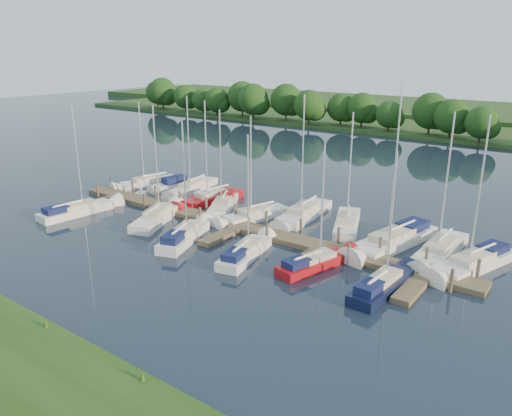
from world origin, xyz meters
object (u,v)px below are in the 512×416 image
Objects in this scene: sailboat_n_0 at (146,183)px; sailboat_s_2 at (185,237)px; sailboat_n_5 at (253,217)px; motorboat at (173,185)px; dock at (236,229)px.

sailboat_s_2 is at bearing 166.51° from sailboat_n_0.
motorboat is at bearing 3.31° from sailboat_n_5.
sailboat_n_5 is 7.60m from sailboat_s_2.
sailboat_s_2 is (-2.02, -4.21, 0.14)m from dock.
sailboat_s_2 is (15.34, -9.69, 0.07)m from sailboat_n_0.
sailboat_n_0 is 1.00× the size of sailboat_n_5.
motorboat is (3.23, 1.04, 0.07)m from sailboat_n_0.
dock is 3.98× the size of sailboat_s_2.
sailboat_s_2 is at bearing 150.42° from motorboat.
motorboat reaches higher than dock.
dock is 4.07× the size of sailboat_n_5.
sailboat_s_2 reaches higher than sailboat_n_5.
motorboat is at bearing -143.35° from sailboat_n_0.
sailboat_n_5 reaches higher than motorboat.
sailboat_n_5 is 0.98× the size of sailboat_s_2.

